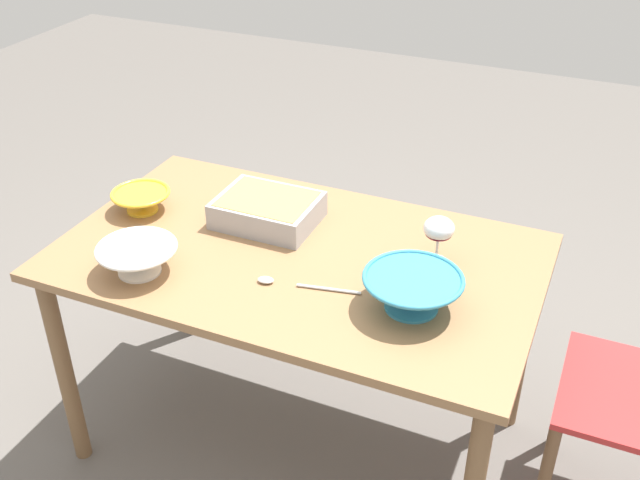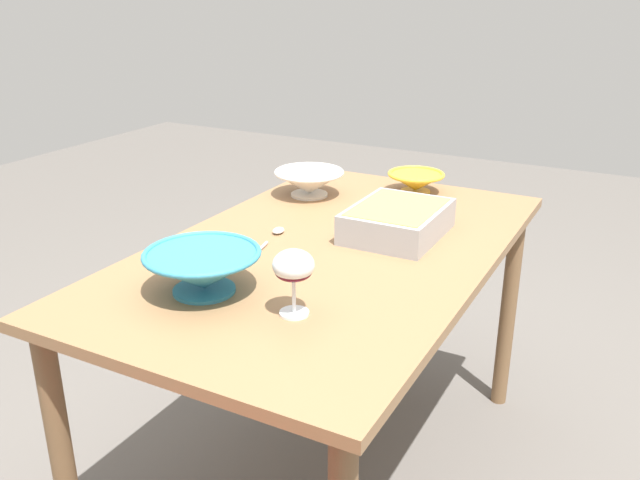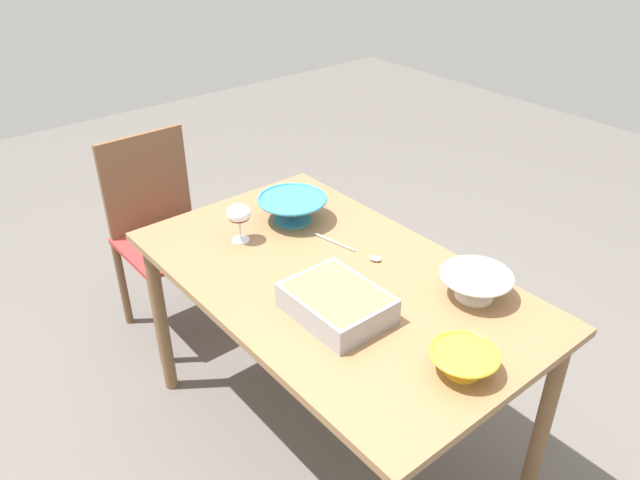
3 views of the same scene
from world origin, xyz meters
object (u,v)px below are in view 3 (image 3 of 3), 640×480
object	(u,v)px
dining_table	(333,298)
wine_glass	(239,215)
casserole_dish	(336,302)
mixing_bowl	(463,360)
serving_spoon	(359,252)
small_bowl	(292,208)
chair	(162,228)
serving_bowl	(475,284)

from	to	relation	value
dining_table	wine_glass	bearing A→B (deg)	16.74
dining_table	casserole_dish	distance (m)	0.24
mixing_bowl	serving_spoon	distance (m)	0.62
dining_table	serving_spoon	world-z (taller)	serving_spoon
casserole_dish	mixing_bowl	xyz separation A→B (m)	(-0.39, -0.09, -0.01)
mixing_bowl	small_bowl	bearing A→B (deg)	-9.05
dining_table	chair	world-z (taller)	chair
casserole_dish	serving_bowl	size ratio (longest dim) A/B	1.34
chair	dining_table	bearing A→B (deg)	-173.75
serving_bowl	serving_spoon	bearing A→B (deg)	14.52
casserole_dish	small_bowl	xyz separation A→B (m)	(0.53, -0.24, 0.01)
dining_table	small_bowl	xyz separation A→B (m)	(0.37, -0.12, 0.14)
casserole_dish	chair	bearing A→B (deg)	-0.49
casserole_dish	mixing_bowl	distance (m)	0.40
casserole_dish	small_bowl	size ratio (longest dim) A/B	1.15
chair	wine_glass	xyz separation A→B (m)	(-0.67, -0.00, 0.34)
small_bowl	serving_spoon	size ratio (longest dim) A/B	0.92
dining_table	chair	distance (m)	1.06
casserole_dish	mixing_bowl	world-z (taller)	casserole_dish
wine_glass	casserole_dish	distance (m)	0.53
dining_table	small_bowl	distance (m)	0.42
mixing_bowl	serving_bowl	xyz separation A→B (m)	(0.19, -0.29, 0.01)
serving_spoon	dining_table	bearing A→B (deg)	106.50
wine_glass	mixing_bowl	distance (m)	0.93
chair	mixing_bowl	world-z (taller)	chair
chair	small_bowl	world-z (taller)	chair
wine_glass	small_bowl	xyz separation A→B (m)	(0.00, -0.23, -0.05)
wine_glass	serving_bowl	distance (m)	0.82
chair	serving_spoon	size ratio (longest dim) A/B	3.23
chair	serving_spoon	distance (m)	1.06
serving_bowl	mixing_bowl	bearing A→B (deg)	123.57
chair	small_bowl	bearing A→B (deg)	-160.88
dining_table	small_bowl	size ratio (longest dim) A/B	5.28
chair	wine_glass	distance (m)	0.75
mixing_bowl	serving_bowl	size ratio (longest dim) A/B	0.83
wine_glass	mixing_bowl	world-z (taller)	wine_glass
chair	mixing_bowl	size ratio (longest dim) A/B	4.93
chair	serving_bowl	world-z (taller)	chair
wine_glass	dining_table	bearing A→B (deg)	-163.26
small_bowl	dining_table	bearing A→B (deg)	162.62
small_bowl	serving_bowl	bearing A→B (deg)	-169.14
chair	wine_glass	size ratio (longest dim) A/B	6.37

